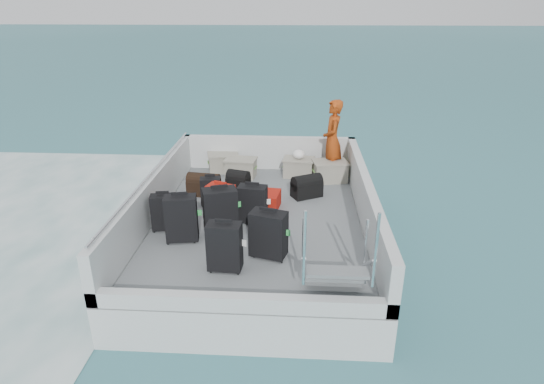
{
  "coord_description": "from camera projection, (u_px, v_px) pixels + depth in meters",
  "views": [
    {
      "loc": [
        0.63,
        -6.72,
        3.92
      ],
      "look_at": [
        0.21,
        0.22,
        1.0
      ],
      "focal_mm": 30.0,
      "sensor_mm": 36.0,
      "label": 1
    }
  ],
  "objects": [
    {
      "name": "crate_1",
      "position": [
        241.0,
        168.0,
        9.21
      ],
      "size": [
        0.62,
        0.46,
        0.35
      ],
      "primitive_type": "cube",
      "rotation": [
        0.0,
        0.0,
        -0.11
      ],
      "color": "gray",
      "rests_on": "deck"
    },
    {
      "name": "passenger",
      "position": [
        332.0,
        140.0,
        8.93
      ],
      "size": [
        0.39,
        0.59,
        1.58
      ],
      "primitive_type": "imported",
      "rotation": [
        0.0,
        0.0,
        -1.54
      ],
      "color": "#E45215",
      "rests_on": "deck"
    },
    {
      "name": "suitcase_5",
      "position": [
        221.0,
        203.0,
        7.34
      ],
      "size": [
        0.49,
        0.38,
        0.6
      ],
      "primitive_type": "cube",
      "rotation": [
        0.0,
        0.0,
        -0.33
      ],
      "color": "#A9190D",
      "rests_on": "deck"
    },
    {
      "name": "crate_3",
      "position": [
        330.0,
        172.0,
        8.98
      ],
      "size": [
        0.7,
        0.55,
        0.38
      ],
      "primitive_type": "cube",
      "rotation": [
        0.0,
        0.0,
        0.19
      ],
      "color": "gray",
      "rests_on": "deck"
    },
    {
      "name": "crate_0",
      "position": [
        223.0,
        163.0,
        9.51
      ],
      "size": [
        0.67,
        0.54,
        0.36
      ],
      "primitive_type": "cube",
      "rotation": [
        0.0,
        0.0,
        0.24
      ],
      "color": "gray",
      "rests_on": "deck"
    },
    {
      "name": "duffel_1",
      "position": [
        238.0,
        183.0,
        8.5
      ],
      "size": [
        0.47,
        0.4,
        0.32
      ],
      "primitive_type": null,
      "rotation": [
        0.0,
        0.0,
        -0.29
      ],
      "color": "black",
      "rests_on": "deck"
    },
    {
      "name": "ground",
      "position": [
        259.0,
        251.0,
        7.74
      ],
      "size": [
        160.0,
        160.0,
        0.0
      ],
      "primitive_type": "plane",
      "color": "#195159",
      "rests_on": "ground"
    },
    {
      "name": "suitcase_7",
      "position": [
        253.0,
        205.0,
        7.24
      ],
      "size": [
        0.48,
        0.32,
        0.63
      ],
      "primitive_type": "cube",
      "rotation": [
        0.0,
        0.0,
        -0.14
      ],
      "color": "black",
      "rests_on": "deck"
    },
    {
      "name": "suitcase_1",
      "position": [
        164.0,
        213.0,
        7.01
      ],
      "size": [
        0.42,
        0.28,
        0.58
      ],
      "primitive_type": "cube",
      "rotation": [
        0.0,
        0.0,
        0.15
      ],
      "color": "black",
      "rests_on": "deck"
    },
    {
      "name": "suitcase_0",
      "position": [
        181.0,
        219.0,
        6.65
      ],
      "size": [
        0.5,
        0.34,
        0.72
      ],
      "primitive_type": "cube",
      "rotation": [
        0.0,
        0.0,
        0.17
      ],
      "color": "black",
      "rests_on": "deck"
    },
    {
      "name": "duffel_2",
      "position": [
        307.0,
        188.0,
        8.27
      ],
      "size": [
        0.61,
        0.52,
        0.32
      ],
      "primitive_type": null,
      "rotation": [
        0.0,
        0.0,
        0.49
      ],
      "color": "black",
      "rests_on": "deck"
    },
    {
      "name": "suitcase_6",
      "position": [
        268.0,
        235.0,
        6.25
      ],
      "size": [
        0.55,
        0.42,
        0.67
      ],
      "primitive_type": "cube",
      "rotation": [
        0.0,
        0.0,
        -0.29
      ],
      "color": "black",
      "rests_on": "deck"
    },
    {
      "name": "white_bag",
      "position": [
        299.0,
        156.0,
        9.13
      ],
      "size": [
        0.24,
        0.24,
        0.18
      ],
      "primitive_type": "ellipsoid",
      "color": "white",
      "rests_on": "crate_2"
    },
    {
      "name": "suitcase_3",
      "position": [
        225.0,
        247.0,
        5.93
      ],
      "size": [
        0.46,
        0.29,
        0.68
      ],
      "primitive_type": "cube",
      "rotation": [
        0.0,
        0.0,
        -0.07
      ],
      "color": "black",
      "rests_on": "deck"
    },
    {
      "name": "suitcase_2",
      "position": [
        211.0,
        192.0,
        7.88
      ],
      "size": [
        0.38,
        0.26,
        0.51
      ],
      "primitive_type": "cube",
      "rotation": [
        0.0,
        0.0,
        0.17
      ],
      "color": "black",
      "rests_on": "deck"
    },
    {
      "name": "yellow_bag",
      "position": [
        337.0,
        168.0,
        9.4
      ],
      "size": [
        0.28,
        0.26,
        0.22
      ],
      "primitive_type": "ellipsoid",
      "color": "yellow",
      "rests_on": "deck"
    },
    {
      "name": "ferry_hull",
      "position": [
        259.0,
        235.0,
        7.63
      ],
      "size": [
        3.6,
        5.0,
        0.6
      ],
      "primitive_type": "cube",
      "color": "silver",
      "rests_on": "ground"
    },
    {
      "name": "deck_fittings",
      "position": [
        279.0,
        206.0,
        7.04
      ],
      "size": [
        3.6,
        5.0,
        0.9
      ],
      "color": "#B8BDBD",
      "rests_on": "deck"
    },
    {
      "name": "suitcase_4",
      "position": [
        220.0,
        212.0,
        6.86
      ],
      "size": [
        0.57,
        0.44,
        0.73
      ],
      "primitive_type": "cube",
      "rotation": [
        0.0,
        0.0,
        0.32
      ],
      "color": "black",
      "rests_on": "deck"
    },
    {
      "name": "crate_2",
      "position": [
        298.0,
        168.0,
        9.23
      ],
      "size": [
        0.62,
        0.46,
        0.35
      ],
      "primitive_type": "cube",
      "rotation": [
        0.0,
        0.0,
        -0.11
      ],
      "color": "gray",
      "rests_on": "deck"
    },
    {
      "name": "duffel_0",
      "position": [
        204.0,
        187.0,
        8.35
      ],
      "size": [
        0.62,
        0.37,
        0.32
      ],
      "primitive_type": null,
      "rotation": [
        0.0,
        0.0,
        -0.13
      ],
      "color": "black",
      "rests_on": "deck"
    },
    {
      "name": "suitcase_8",
      "position": [
        259.0,
        199.0,
        7.85
      ],
      "size": [
        0.77,
        0.57,
        0.28
      ],
      "primitive_type": "cube",
      "rotation": [
        0.0,
        0.0,
        1.43
      ],
      "color": "#A9190D",
      "rests_on": "deck"
    },
    {
      "name": "deck",
      "position": [
        258.0,
        218.0,
        7.51
      ],
      "size": [
        3.3,
        4.7,
        0.02
      ],
      "primitive_type": "cube",
      "color": "slate",
      "rests_on": "ferry_hull"
    }
  ]
}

